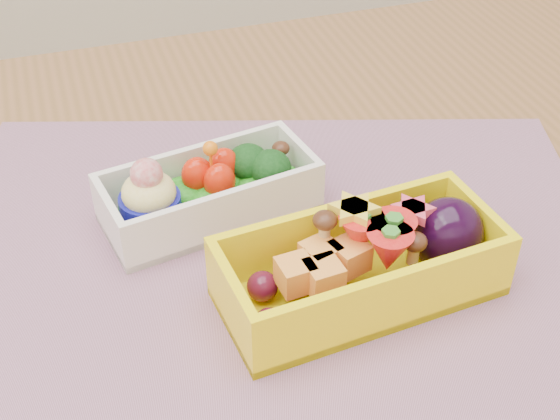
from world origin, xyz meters
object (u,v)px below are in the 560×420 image
object	(u,v)px
table	(266,380)
bento_yellow	(367,263)
bento_white	(208,192)
placemat	(272,259)

from	to	relation	value
table	bento_yellow	world-z (taller)	bento_yellow
bento_white	bento_yellow	xyz separation A→B (m)	(0.08, -0.11, 0.00)
bento_yellow	table	bearing A→B (deg)	148.98
placemat	table	bearing A→B (deg)	-119.01
bento_white	bento_yellow	size ratio (longest dim) A/B	0.87
table	bento_yellow	xyz separation A→B (m)	(0.06, -0.03, 0.13)
table	bento_white	bearing A→B (deg)	101.57
table	bento_white	world-z (taller)	bento_white
table	bento_white	size ratio (longest dim) A/B	7.20
placemat	bento_white	size ratio (longest dim) A/B	2.87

